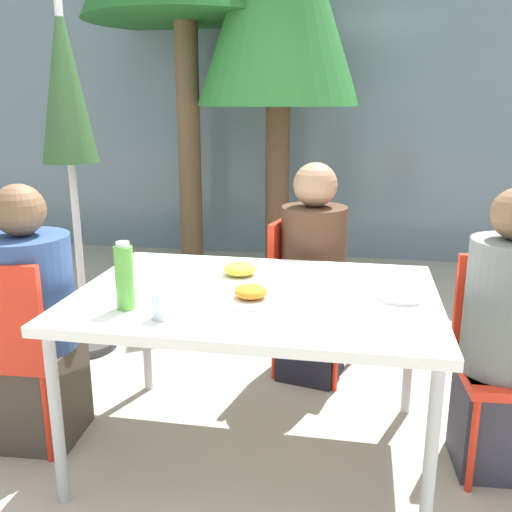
{
  "coord_description": "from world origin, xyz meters",
  "views": [
    {
      "loc": [
        0.39,
        -2.13,
        1.46
      ],
      "look_at": [
        0.0,
        0.0,
        0.88
      ],
      "focal_mm": 40.0,
      "sensor_mm": 36.0,
      "label": 1
    }
  ],
  "objects_px": {
    "person_left": "(32,327)",
    "person_right": "(502,343)",
    "chair_left": "(12,340)",
    "closed_umbrella": "(67,104)",
    "person_far": "(313,279)",
    "drinking_cup": "(161,305)",
    "salad_bowl": "(401,293)",
    "chair_far": "(301,284)",
    "chair_right": "(508,347)",
    "bottle": "(125,277)"
  },
  "relations": [
    {
      "from": "person_left",
      "to": "person_right",
      "type": "bearing_deg",
      "value": 0.15
    },
    {
      "from": "chair_left",
      "to": "closed_umbrella",
      "type": "relative_size",
      "value": 0.42
    },
    {
      "from": "person_far",
      "to": "drinking_cup",
      "type": "height_order",
      "value": "person_far"
    },
    {
      "from": "closed_umbrella",
      "to": "salad_bowl",
      "type": "distance_m",
      "value": 2.09
    },
    {
      "from": "chair_left",
      "to": "closed_umbrella",
      "type": "height_order",
      "value": "closed_umbrella"
    },
    {
      "from": "chair_far",
      "to": "chair_right",
      "type": "bearing_deg",
      "value": 66.08
    },
    {
      "from": "chair_left",
      "to": "person_far",
      "type": "height_order",
      "value": "person_far"
    },
    {
      "from": "person_far",
      "to": "drinking_cup",
      "type": "bearing_deg",
      "value": -9.47
    },
    {
      "from": "chair_far",
      "to": "drinking_cup",
      "type": "xyz_separation_m",
      "value": [
        -0.38,
        -1.17,
        0.27
      ]
    },
    {
      "from": "person_left",
      "to": "salad_bowl",
      "type": "relative_size",
      "value": 6.57
    },
    {
      "from": "chair_left",
      "to": "chair_far",
      "type": "bearing_deg",
      "value": 37.38
    },
    {
      "from": "person_left",
      "to": "bottle",
      "type": "relative_size",
      "value": 4.53
    },
    {
      "from": "person_left",
      "to": "drinking_cup",
      "type": "relative_size",
      "value": 11.7
    },
    {
      "from": "chair_left",
      "to": "closed_umbrella",
      "type": "bearing_deg",
      "value": 97.76
    },
    {
      "from": "person_far",
      "to": "chair_far",
      "type": "bearing_deg",
      "value": -121.9
    },
    {
      "from": "person_right",
      "to": "bottle",
      "type": "distance_m",
      "value": 1.47
    },
    {
      "from": "salad_bowl",
      "to": "person_left",
      "type": "bearing_deg",
      "value": -176.8
    },
    {
      "from": "bottle",
      "to": "chair_left",
      "type": "bearing_deg",
      "value": 167.87
    },
    {
      "from": "person_right",
      "to": "closed_umbrella",
      "type": "bearing_deg",
      "value": -24.05
    },
    {
      "from": "closed_umbrella",
      "to": "drinking_cup",
      "type": "bearing_deg",
      "value": -52.05
    },
    {
      "from": "person_left",
      "to": "chair_far",
      "type": "xyz_separation_m",
      "value": [
        1.07,
        0.89,
        -0.03
      ]
    },
    {
      "from": "salad_bowl",
      "to": "person_right",
      "type": "bearing_deg",
      "value": 6.41
    },
    {
      "from": "person_far",
      "to": "salad_bowl",
      "type": "bearing_deg",
      "value": 40.87
    },
    {
      "from": "chair_right",
      "to": "chair_far",
      "type": "xyz_separation_m",
      "value": [
        -0.91,
        0.67,
        0.0
      ]
    },
    {
      "from": "chair_right",
      "to": "salad_bowl",
      "type": "relative_size",
      "value": 4.93
    },
    {
      "from": "person_left",
      "to": "person_far",
      "type": "height_order",
      "value": "person_far"
    },
    {
      "from": "chair_far",
      "to": "salad_bowl",
      "type": "height_order",
      "value": "chair_far"
    },
    {
      "from": "chair_right",
      "to": "salad_bowl",
      "type": "xyz_separation_m",
      "value": [
        -0.45,
        -0.13,
        0.25
      ]
    },
    {
      "from": "person_right",
      "to": "closed_umbrella",
      "type": "xyz_separation_m",
      "value": [
        -2.19,
        0.8,
        0.9
      ]
    },
    {
      "from": "chair_far",
      "to": "bottle",
      "type": "relative_size",
      "value": 3.4
    },
    {
      "from": "bottle",
      "to": "salad_bowl",
      "type": "bearing_deg",
      "value": 16.28
    },
    {
      "from": "person_left",
      "to": "closed_umbrella",
      "type": "relative_size",
      "value": 0.57
    },
    {
      "from": "drinking_cup",
      "to": "chair_right",
      "type": "bearing_deg",
      "value": 21.02
    },
    {
      "from": "person_left",
      "to": "person_far",
      "type": "bearing_deg",
      "value": 32.14
    },
    {
      "from": "chair_right",
      "to": "bottle",
      "type": "xyz_separation_m",
      "value": [
        -1.45,
        -0.42,
        0.35
      ]
    },
    {
      "from": "chair_right",
      "to": "closed_umbrella",
      "type": "relative_size",
      "value": 0.42
    },
    {
      "from": "chair_right",
      "to": "person_far",
      "type": "bearing_deg",
      "value": -39.66
    },
    {
      "from": "person_left",
      "to": "bottle",
      "type": "distance_m",
      "value": 0.65
    },
    {
      "from": "person_far",
      "to": "salad_bowl",
      "type": "relative_size",
      "value": 6.7
    },
    {
      "from": "person_left",
      "to": "closed_umbrella",
      "type": "distance_m",
      "value": 1.33
    },
    {
      "from": "person_right",
      "to": "chair_left",
      "type": "bearing_deg",
      "value": 2.15
    },
    {
      "from": "person_right",
      "to": "bottle",
      "type": "bearing_deg",
      "value": 9.5
    },
    {
      "from": "chair_left",
      "to": "person_far",
      "type": "distance_m",
      "value": 1.49
    },
    {
      "from": "person_left",
      "to": "person_far",
      "type": "relative_size",
      "value": 0.98
    },
    {
      "from": "bottle",
      "to": "salad_bowl",
      "type": "height_order",
      "value": "bottle"
    },
    {
      "from": "bottle",
      "to": "drinking_cup",
      "type": "relative_size",
      "value": 2.58
    },
    {
      "from": "drinking_cup",
      "to": "salad_bowl",
      "type": "height_order",
      "value": "drinking_cup"
    },
    {
      "from": "person_right",
      "to": "drinking_cup",
      "type": "bearing_deg",
      "value": 14.28
    },
    {
      "from": "chair_far",
      "to": "drinking_cup",
      "type": "distance_m",
      "value": 1.26
    },
    {
      "from": "chair_right",
      "to": "person_far",
      "type": "xyz_separation_m",
      "value": [
        -0.84,
        0.61,
        0.05
      ]
    }
  ]
}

